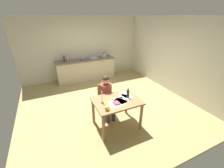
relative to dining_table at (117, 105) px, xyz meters
The scene contains 24 objects.
ground_plane 1.27m from the dining_table, 81.29° to the left, with size 5.20×5.20×0.04m, color tan.
wall_back 3.74m from the dining_table, 87.44° to the left, with size 5.20×0.12×2.60m, color beige.
wall_right 3.04m from the dining_table, 21.22° to the left, with size 0.12×5.20×2.60m, color beige.
kitchen_counter 3.32m from the dining_table, 87.16° to the left, with size 2.49×0.64×0.90m.
dining_table is the anchor object (origin of this frame).
chair_at_table 0.68m from the dining_table, 93.12° to the left, with size 0.43×0.43×0.86m.
person_seated 0.51m from the dining_table, 95.21° to the left, with size 0.35×0.61×1.19m.
coffee_mug 0.49m from the dining_table, 144.19° to the right, with size 0.12×0.08×0.09m.
candlestick 0.42m from the dining_table, behind, with size 0.06×0.06×0.30m.
book_magazine 0.20m from the dining_table, 121.22° to the right, with size 0.14×0.16×0.03m, color #924154.
paper_letter 0.17m from the dining_table, 25.83° to the right, with size 0.21×0.30×0.00m, color white.
paper_bill 0.16m from the dining_table, 45.64° to the right, with size 0.21×0.30×0.00m, color white.
paper_envelope 0.22m from the dining_table, 138.26° to the right, with size 0.21×0.30×0.00m, color white.
paper_receipt 0.14m from the dining_table, 87.33° to the right, with size 0.21×0.30×0.00m, color white.
paper_notice 0.38m from the dining_table, 27.54° to the left, with size 0.21×0.30×0.00m, color white.
paper_flyer 0.31m from the dining_table, 10.74° to the left, with size 0.21×0.30×0.00m, color white.
wine_bottle_on_table 0.38m from the dining_table, ahead, with size 0.06×0.06×0.25m.
sink_unit 3.37m from the dining_table, 80.88° to the left, with size 0.36×0.36×0.24m.
bottle_oil 3.46m from the dining_table, 101.65° to the left, with size 0.08×0.08×0.25m.
bottle_vinegar 3.40m from the dining_table, 99.74° to the left, with size 0.07×0.07×0.31m.
mixing_bowl 3.32m from the dining_table, 89.28° to the left, with size 0.20×0.20×0.09m, color #668C99.
stovetop_kettle 3.49m from the dining_table, 72.84° to the left, with size 0.18×0.18×0.22m.
wine_glass_near_sink 3.49m from the dining_table, 86.47° to the left, with size 0.07×0.07×0.15m.
wine_glass_by_kettle 3.49m from the dining_table, 88.02° to the left, with size 0.07×0.07×0.15m.
Camera 1 is at (-1.54, -3.77, 2.62)m, focal length 23.56 mm.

